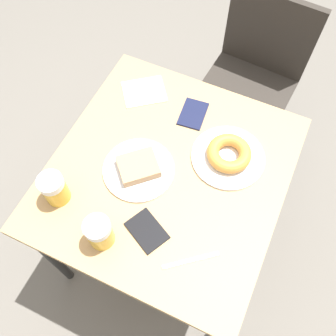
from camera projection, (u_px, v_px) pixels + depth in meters
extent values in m
plane|color=#666059|center=(168.00, 236.00, 1.88)|extent=(8.00, 8.00, 0.00)
cube|color=tan|center=(168.00, 173.00, 1.27)|extent=(0.77, 0.82, 0.03)
cylinder|color=black|center=(51.00, 256.00, 1.49)|extent=(0.04, 0.04, 0.68)
cylinder|color=black|center=(212.00, 336.00, 1.36)|extent=(0.04, 0.04, 0.68)
cylinder|color=black|center=(135.00, 119.00, 1.81)|extent=(0.04, 0.04, 0.68)
cylinder|color=black|center=(273.00, 172.00, 1.68)|extent=(0.04, 0.04, 0.68)
cube|color=#2D2823|center=(245.00, 92.00, 1.74)|extent=(0.43, 0.43, 0.02)
cube|color=#2D2823|center=(270.00, 33.00, 1.64)|extent=(0.40, 0.06, 0.38)
cylinder|color=#2D2823|center=(191.00, 132.00, 1.92)|extent=(0.03, 0.03, 0.45)
cylinder|color=#2D2823|center=(254.00, 161.00, 1.84)|extent=(0.03, 0.03, 0.45)
cylinder|color=#2D2823|center=(221.00, 86.00, 2.06)|extent=(0.03, 0.03, 0.45)
cylinder|color=#2D2823|center=(280.00, 111.00, 1.98)|extent=(0.03, 0.03, 0.45)
cylinder|color=silver|center=(139.00, 170.00, 1.26)|extent=(0.24, 0.24, 0.01)
cube|color=tan|center=(138.00, 167.00, 1.24)|extent=(0.17, 0.17, 0.03)
cylinder|color=silver|center=(228.00, 157.00, 1.28)|extent=(0.25, 0.25, 0.01)
torus|color=#D18938|center=(229.00, 153.00, 1.26)|extent=(0.15, 0.15, 0.04)
cylinder|color=gold|center=(55.00, 191.00, 1.18)|extent=(0.08, 0.08, 0.09)
cylinder|color=white|center=(50.00, 182.00, 1.12)|extent=(0.08, 0.08, 0.03)
cylinder|color=gold|center=(100.00, 234.00, 1.11)|extent=(0.08, 0.08, 0.09)
cylinder|color=white|center=(97.00, 227.00, 1.06)|extent=(0.08, 0.08, 0.03)
cube|color=white|center=(144.00, 92.00, 1.42)|extent=(0.20, 0.20, 0.00)
cube|color=silver|center=(191.00, 260.00, 1.11)|extent=(0.14, 0.12, 0.00)
cube|color=#141938|center=(193.00, 114.00, 1.37)|extent=(0.10, 0.13, 0.01)
cube|color=black|center=(147.00, 231.00, 1.16)|extent=(0.15, 0.14, 0.01)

